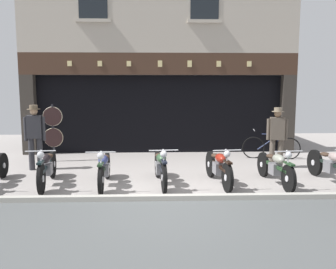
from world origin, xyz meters
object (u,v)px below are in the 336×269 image
at_px(motorcycle_center_right, 219,166).
at_px(advert_board_far, 240,95).
at_px(motorcycle_left, 47,167).
at_px(shopkeeper_center, 277,135).
at_px(tyre_sign_pole, 53,128).
at_px(advert_board_near, 212,97).
at_px(motorcycle_center, 161,166).
at_px(leaning_bicycle, 271,147).
at_px(motorcycle_right, 276,167).
at_px(motorcycle_center_left, 104,168).
at_px(salesman_left, 35,134).
at_px(motorcycle_far_right, 331,165).

relative_size(motorcycle_center_right, advert_board_far, 2.04).
distance_m(motorcycle_left, shopkeeper_center, 6.02).
bearing_deg(tyre_sign_pole, advert_board_near, 16.62).
bearing_deg(motorcycle_center, leaning_bicycle, -145.73).
relative_size(motorcycle_right, shopkeeper_center, 1.22).
relative_size(motorcycle_left, shopkeeper_center, 1.26).
height_order(motorcycle_center_left, motorcycle_center_right, motorcycle_center_right).
relative_size(motorcycle_center_left, tyre_sign_pole, 1.18).
relative_size(tyre_sign_pole, advert_board_far, 1.76).
bearing_deg(motorcycle_center_left, salesman_left, -40.92).
distance_m(motorcycle_center_right, leaning_bicycle, 3.61).
height_order(advert_board_near, advert_board_far, advert_board_far).
xyz_separation_m(motorcycle_center, advert_board_near, (1.81, 4.16, 1.46)).
bearing_deg(motorcycle_center, motorcycle_far_right, 174.70).
bearing_deg(shopkeeper_center, motorcycle_center_right, 49.49).
bearing_deg(motorcycle_far_right, advert_board_far, -78.49).
bearing_deg(tyre_sign_pole, motorcycle_far_right, -20.75).
xyz_separation_m(advert_board_far, leaning_bicycle, (0.72, -1.30, -1.58)).
xyz_separation_m(motorcycle_left, motorcycle_right, (5.23, -0.08, -0.02)).
height_order(salesman_left, tyre_sign_pole, salesman_left).
xyz_separation_m(salesman_left, shopkeeper_center, (6.54, -0.03, -0.05)).
bearing_deg(motorcycle_center, tyre_sign_pole, -45.65).
xyz_separation_m(motorcycle_right, shopkeeper_center, (0.56, 1.65, 0.51)).
distance_m(motorcycle_far_right, leaning_bicycle, 2.92).
bearing_deg(shopkeeper_center, tyre_sign_pole, -0.95).
distance_m(motorcycle_center, tyre_sign_pole, 4.17).
height_order(motorcycle_center_left, salesman_left, salesman_left).
bearing_deg(motorcycle_center, shopkeeper_center, -158.94).
distance_m(motorcycle_right, shopkeeper_center, 1.81).
bearing_deg(advert_board_far, motorcycle_center_right, -108.95).
xyz_separation_m(tyre_sign_pole, advert_board_far, (5.91, 1.48, 0.93)).
xyz_separation_m(motorcycle_center_right, motorcycle_right, (1.31, -0.04, -0.01)).
xyz_separation_m(motorcycle_center_left, motorcycle_far_right, (5.25, 0.06, 0.01)).
relative_size(motorcycle_center_left, salesman_left, 1.15).
relative_size(motorcycle_far_right, shopkeeper_center, 1.25).
height_order(motorcycle_center_right, salesman_left, salesman_left).
height_order(motorcycle_center, motorcycle_right, motorcycle_center).
height_order(motorcycle_right, advert_board_far, advert_board_far).
bearing_deg(motorcycle_center, motorcycle_center_right, 173.77).
distance_m(tyre_sign_pole, advert_board_near, 5.24).
xyz_separation_m(motorcycle_far_right, shopkeeper_center, (-0.77, 1.59, 0.49)).
bearing_deg(motorcycle_far_right, shopkeeper_center, -68.84).
bearing_deg(motorcycle_center_right, motorcycle_center, -7.90).
relative_size(motorcycle_center_left, shopkeeper_center, 1.21).
height_order(motorcycle_center, advert_board_near, advert_board_near).
bearing_deg(motorcycle_left, tyre_sign_pole, -84.19).
distance_m(advert_board_far, leaning_bicycle, 2.17).
distance_m(motorcycle_far_right, salesman_left, 7.51).
bearing_deg(tyre_sign_pole, motorcycle_center_right, -31.19).
bearing_deg(motorcycle_left, advert_board_far, -148.26).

